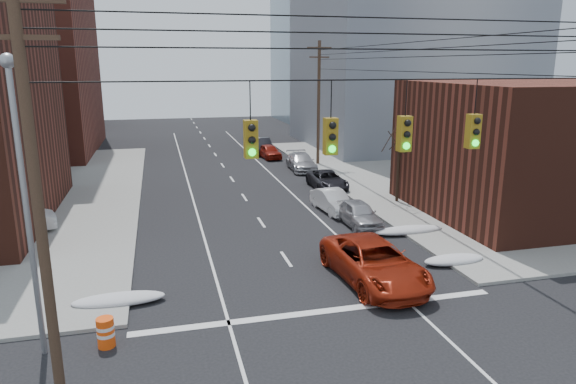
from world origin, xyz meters
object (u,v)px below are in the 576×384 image
parked_car_e (269,151)px  parked_car_f (262,146)px  lot_car_a (9,220)px  lot_car_d (9,181)px  parked_car_a (359,214)px  lot_car_b (3,188)px  red_pickup (374,262)px  parked_car_c (327,180)px  construction_barrel (106,332)px  parked_car_b (333,201)px  parked_car_d (301,162)px

parked_car_e → parked_car_f: parked_car_f is taller
lot_car_a → lot_car_d: (-2.51, 10.33, 0.01)m
parked_car_a → lot_car_b: bearing=151.4°
red_pickup → parked_car_c: bearing=74.6°
red_pickup → parked_car_f: bearing=83.2°
parked_car_a → lot_car_b: lot_car_b is taller
lot_car_d → construction_barrel: size_ratio=4.54×
parked_car_b → parked_car_d: (1.60, 12.97, 0.05)m
parked_car_a → parked_car_e: 22.45m
parked_car_f → lot_car_b: size_ratio=0.93×
red_pickup → lot_car_d: (-19.06, 20.62, 0.06)m
lot_car_a → parked_car_a: bearing=-109.9°
lot_car_b → parked_car_e: bearing=-50.8°
parked_car_c → lot_car_a: bearing=-162.1°
parked_car_c → construction_barrel: 23.66m
parked_car_c → lot_car_d: lot_car_d is taller
red_pickup → construction_barrel: (-10.59, -2.67, -0.35)m
lot_car_b → parked_car_b: bearing=-100.4°
lot_car_a → red_pickup: bearing=-133.2°
parked_car_d → parked_car_f: parked_car_f is taller
parked_car_e → lot_car_d: (-20.99, -9.29, 0.25)m
red_pickup → construction_barrel: size_ratio=6.19×
parked_car_d → lot_car_d: size_ratio=1.11×
parked_car_e → lot_car_d: bearing=-162.3°
parked_car_a → parked_car_d: bearing=85.3°
parked_car_b → parked_car_c: size_ratio=0.87×
parked_car_a → parked_car_b: size_ratio=1.01×
red_pickup → parked_car_e: (1.94, 29.91, -0.19)m
parked_car_b → parked_car_d: 13.07m
parked_car_b → parked_car_c: bearing=69.3°
parked_car_d → parked_car_a: bearing=-90.4°
parked_car_a → parked_car_e: (-0.36, 22.45, -0.04)m
parked_car_d → lot_car_d: (-22.47, -2.91, 0.19)m
lot_car_d → parked_car_e: bearing=-54.6°
red_pickup → parked_car_d: size_ratio=1.23×
parked_car_a → lot_car_d: lot_car_d is taller
parked_car_e → lot_car_a: 26.96m
parked_car_a → lot_car_d: size_ratio=0.92×
parked_car_e → parked_car_f: 2.99m
parked_car_e → lot_car_a: bearing=-139.4°
parked_car_c → parked_car_f: (-1.60, 16.48, 0.12)m
parked_car_b → construction_barrel: 18.12m
parked_car_e → construction_barrel: bearing=-117.2°
parked_car_a → lot_car_d: 25.08m
parked_car_f → parked_car_c: bearing=-84.7°
parked_car_e → parked_car_d: bearing=-83.1°
lot_car_d → parked_car_d: bearing=-71.1°
red_pickup → parked_car_e: red_pickup is taller
parked_car_c → lot_car_a: lot_car_a is taller
parked_car_b → parked_car_e: parked_car_b is taller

